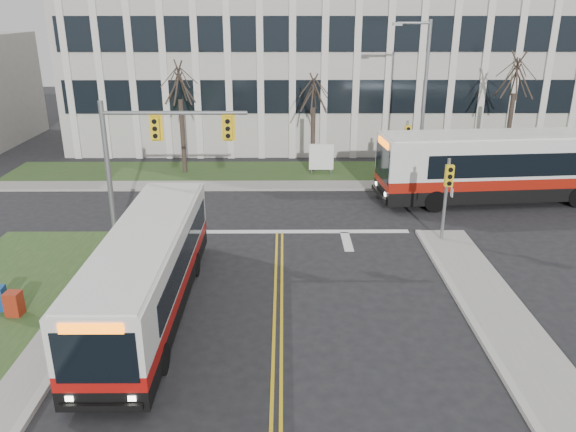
# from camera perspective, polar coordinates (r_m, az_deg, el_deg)

# --- Properties ---
(ground) EXTENTS (120.00, 120.00, 0.00)m
(ground) POSITION_cam_1_polar(r_m,az_deg,el_deg) (18.71, -1.04, -11.05)
(ground) COLOR black
(ground) RESTS_ON ground
(sidewalk_cross) EXTENTS (44.00, 1.60, 0.14)m
(sidewalk_cross) POSITION_cam_1_polar(r_m,az_deg,el_deg) (32.98, 7.96, 3.09)
(sidewalk_cross) COLOR #9E9B93
(sidewalk_cross) RESTS_ON ground
(building_lawn) EXTENTS (44.00, 5.00, 0.12)m
(building_lawn) POSITION_cam_1_polar(r_m,az_deg,el_deg) (35.64, 7.34, 4.41)
(building_lawn) COLOR #2C4A1F
(building_lawn) RESTS_ON ground
(office_building) EXTENTS (40.00, 16.00, 12.00)m
(office_building) POSITION_cam_1_polar(r_m,az_deg,el_deg) (46.37, 5.73, 15.62)
(office_building) COLOR #B5B0A7
(office_building) RESTS_ON ground
(mast_arm_signal) EXTENTS (6.11, 0.38, 6.20)m
(mast_arm_signal) POSITION_cam_1_polar(r_m,az_deg,el_deg) (24.48, -14.29, 6.77)
(mast_arm_signal) COLOR slate
(mast_arm_signal) RESTS_ON ground
(signal_pole_near) EXTENTS (0.34, 0.39, 3.80)m
(signal_pole_near) POSITION_cam_1_polar(r_m,az_deg,el_deg) (24.98, 15.86, 2.70)
(signal_pole_near) COLOR slate
(signal_pole_near) RESTS_ON ground
(signal_pole_far) EXTENTS (0.34, 0.39, 3.80)m
(signal_pole_far) POSITION_cam_1_polar(r_m,az_deg,el_deg) (32.94, 11.94, 7.21)
(signal_pole_far) COLOR slate
(signal_pole_far) RESTS_ON ground
(streetlight) EXTENTS (2.15, 0.25, 9.20)m
(streetlight) POSITION_cam_1_polar(r_m,az_deg,el_deg) (33.41, 13.42, 11.98)
(streetlight) COLOR slate
(streetlight) RESTS_ON ground
(directory_sign) EXTENTS (1.50, 0.12, 2.00)m
(directory_sign) POSITION_cam_1_polar(r_m,az_deg,el_deg) (34.62, 3.41, 5.97)
(directory_sign) COLOR slate
(directory_sign) RESTS_ON ground
(tree_left) EXTENTS (1.80, 1.80, 7.70)m
(tree_left) POSITION_cam_1_polar(r_m,az_deg,el_deg) (34.79, -10.98, 13.00)
(tree_left) COLOR #42352B
(tree_left) RESTS_ON ground
(tree_mid) EXTENTS (1.80, 1.80, 6.82)m
(tree_mid) POSITION_cam_1_polar(r_m,az_deg,el_deg) (34.56, 2.61, 12.24)
(tree_mid) COLOR #42352B
(tree_mid) RESTS_ON ground
(tree_right) EXTENTS (1.80, 1.80, 8.25)m
(tree_right) POSITION_cam_1_polar(r_m,az_deg,el_deg) (36.86, 22.15, 12.93)
(tree_right) COLOR #42352B
(tree_right) RESTS_ON ground
(bus_main) EXTENTS (2.39, 10.92, 2.91)m
(bus_main) POSITION_cam_1_polar(r_m,az_deg,el_deg) (19.37, -13.98, -5.64)
(bus_main) COLOR silver
(bus_main) RESTS_ON ground
(bus_cross) EXTENTS (13.70, 4.09, 3.60)m
(bus_cross) POSITION_cam_1_polar(r_m,az_deg,el_deg) (31.93, 21.35, 4.52)
(bus_cross) COLOR silver
(bus_cross) RESTS_ON ground
(newspaper_box_red) EXTENTS (0.54, 0.49, 0.95)m
(newspaper_box_red) POSITION_cam_1_polar(r_m,az_deg,el_deg) (20.97, -26.06, -8.14)
(newspaper_box_red) COLOR maroon
(newspaper_box_red) RESTS_ON ground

